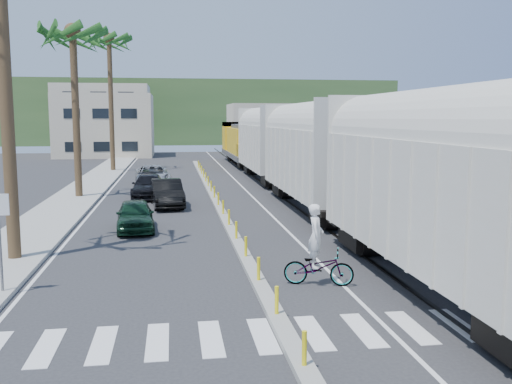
% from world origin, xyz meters
% --- Properties ---
extents(ground, '(140.00, 140.00, 0.00)m').
position_xyz_m(ground, '(0.00, 0.00, 0.00)').
color(ground, '#28282B').
rests_on(ground, ground).
extents(sidewalk, '(3.00, 90.00, 0.15)m').
position_xyz_m(sidewalk, '(-8.50, 25.00, 0.07)').
color(sidewalk, gray).
rests_on(sidewalk, ground).
extents(rails, '(1.56, 100.00, 0.06)m').
position_xyz_m(rails, '(5.00, 28.00, 0.03)').
color(rails, black).
rests_on(rails, ground).
extents(median, '(0.45, 60.00, 0.85)m').
position_xyz_m(median, '(0.00, 19.96, 0.09)').
color(median, gray).
rests_on(median, ground).
extents(crosswalk, '(14.00, 2.20, 0.01)m').
position_xyz_m(crosswalk, '(0.00, -2.00, 0.01)').
color(crosswalk, silver).
rests_on(crosswalk, ground).
extents(lane_markings, '(9.42, 90.00, 0.01)m').
position_xyz_m(lane_markings, '(-2.15, 25.00, 0.00)').
color(lane_markings, silver).
rests_on(lane_markings, ground).
extents(freight_train, '(3.00, 60.94, 5.85)m').
position_xyz_m(freight_train, '(5.00, 21.40, 2.91)').
color(freight_train, beige).
rests_on(freight_train, ground).
extents(palm_trees, '(3.50, 37.20, 13.75)m').
position_xyz_m(palm_trees, '(-8.10, 22.70, 10.81)').
color(palm_trees, brown).
rests_on(palm_trees, ground).
extents(buildings, '(38.00, 27.00, 10.00)m').
position_xyz_m(buildings, '(-6.41, 71.66, 4.36)').
color(buildings, beige).
rests_on(buildings, ground).
extents(hillside, '(80.00, 20.00, 12.00)m').
position_xyz_m(hillside, '(0.00, 100.00, 6.00)').
color(hillside, '#385628').
rests_on(hillside, ground).
extents(car_lead, '(2.17, 4.22, 1.36)m').
position_xyz_m(car_lead, '(-4.18, 11.07, 0.68)').
color(car_lead, black).
rests_on(car_lead, ground).
extents(car_second, '(2.53, 4.98, 1.54)m').
position_xyz_m(car_second, '(-2.84, 17.77, 0.77)').
color(car_second, black).
rests_on(car_second, ground).
extents(car_third, '(2.13, 4.95, 1.42)m').
position_xyz_m(car_third, '(-4.01, 21.71, 0.71)').
color(car_third, black).
rests_on(car_third, ground).
extents(car_rear, '(3.39, 5.75, 1.48)m').
position_xyz_m(car_rear, '(-3.98, 28.60, 0.74)').
color(car_rear, '#A9ABAE').
rests_on(car_rear, ground).
extents(cyclist, '(1.91, 2.50, 2.46)m').
position_xyz_m(cyclist, '(1.76, 1.72, 0.77)').
color(cyclist, '#9EA0A5').
rests_on(cyclist, ground).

